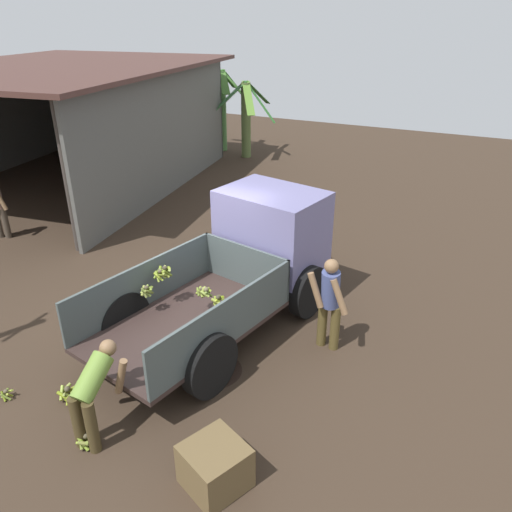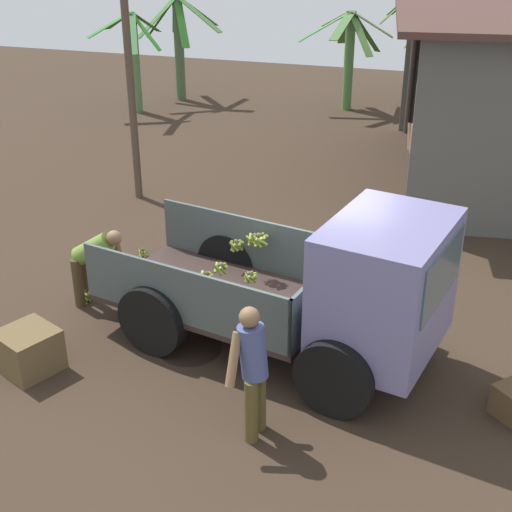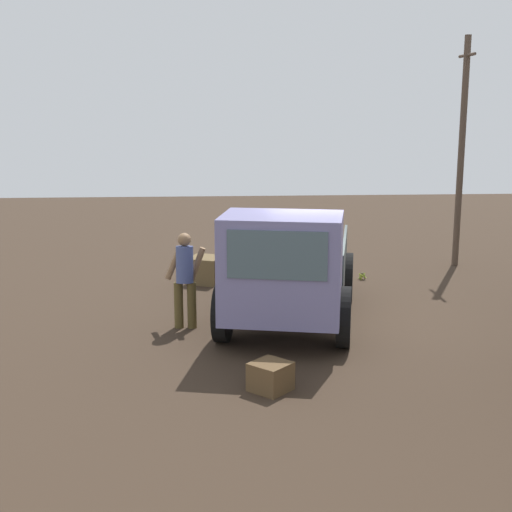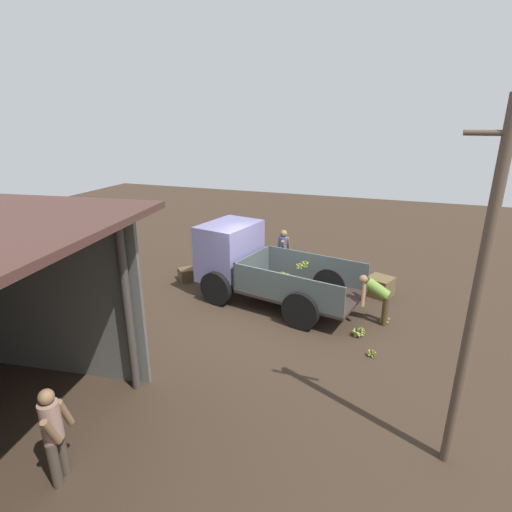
{
  "view_description": "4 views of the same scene",
  "coord_description": "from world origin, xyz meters",
  "px_view_note": "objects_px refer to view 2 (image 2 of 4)",
  "views": [
    {
      "loc": [
        -6.53,
        -4.58,
        5.1
      ],
      "look_at": [
        -0.01,
        -1.46,
        1.52
      ],
      "focal_mm": 35.0,
      "sensor_mm": 36.0,
      "label": 1
    },
    {
      "loc": [
        2.13,
        -8.85,
        5.47
      ],
      "look_at": [
        -0.52,
        -0.39,
        1.09
      ],
      "focal_mm": 50.0,
      "sensor_mm": 36.0,
      "label": 2
    },
    {
      "loc": [
        12.12,
        -2.26,
        3.8
      ],
      "look_at": [
        0.1,
        -1.46,
        1.24
      ],
      "focal_mm": 50.0,
      "sensor_mm": 36.0,
      "label": 3
    },
    {
      "loc": [
        -3.2,
        9.26,
        5.08
      ],
      "look_at": [
        0.29,
        -0.49,
        1.48
      ],
      "focal_mm": 28.0,
      "sensor_mm": 36.0,
      "label": 4
    }
  ],
  "objects_px": {
    "utility_pole": "(129,62)",
    "banana_bunch_on_ground_1": "(84,294)",
    "person_worker_loading": "(93,259)",
    "banana_bunch_on_ground_2": "(143,252)",
    "cargo_truck": "(343,290)",
    "banana_bunch_on_ground_3": "(143,274)",
    "banana_bunch_on_ground_0": "(135,278)",
    "person_bystander_near_shed": "(415,147)",
    "wooden_crate_0": "(29,350)",
    "person_foreground_visitor": "(252,367)"
  },
  "relations": [
    {
      "from": "person_bystander_near_shed",
      "to": "wooden_crate_0",
      "type": "relative_size",
      "value": 2.34
    },
    {
      "from": "utility_pole",
      "to": "banana_bunch_on_ground_3",
      "type": "distance_m",
      "value": 4.59
    },
    {
      "from": "banana_bunch_on_ground_1",
      "to": "wooden_crate_0",
      "type": "bearing_deg",
      "value": -82.75
    },
    {
      "from": "banana_bunch_on_ground_0",
      "to": "banana_bunch_on_ground_2",
      "type": "relative_size",
      "value": 1.22
    },
    {
      "from": "wooden_crate_0",
      "to": "person_foreground_visitor",
      "type": "bearing_deg",
      "value": -6.14
    },
    {
      "from": "banana_bunch_on_ground_0",
      "to": "utility_pole",
      "type": "bearing_deg",
      "value": 115.01
    },
    {
      "from": "person_foreground_visitor",
      "to": "cargo_truck",
      "type": "bearing_deg",
      "value": -107.21
    },
    {
      "from": "person_bystander_near_shed",
      "to": "banana_bunch_on_ground_2",
      "type": "bearing_deg",
      "value": 33.71
    },
    {
      "from": "banana_bunch_on_ground_0",
      "to": "banana_bunch_on_ground_3",
      "type": "xyz_separation_m",
      "value": [
        0.07,
        0.14,
        0.02
      ]
    },
    {
      "from": "cargo_truck",
      "to": "banana_bunch_on_ground_0",
      "type": "height_order",
      "value": "cargo_truck"
    },
    {
      "from": "banana_bunch_on_ground_1",
      "to": "banana_bunch_on_ground_2",
      "type": "relative_size",
      "value": 1.61
    },
    {
      "from": "utility_pole",
      "to": "banana_bunch_on_ground_1",
      "type": "bearing_deg",
      "value": -75.03
    },
    {
      "from": "person_worker_loading",
      "to": "banana_bunch_on_ground_3",
      "type": "xyz_separation_m",
      "value": [
        0.33,
        0.9,
        -0.65
      ]
    },
    {
      "from": "banana_bunch_on_ground_0",
      "to": "banana_bunch_on_ground_1",
      "type": "height_order",
      "value": "banana_bunch_on_ground_1"
    },
    {
      "from": "person_bystander_near_shed",
      "to": "banana_bunch_on_ground_3",
      "type": "relative_size",
      "value": 5.41
    },
    {
      "from": "banana_bunch_on_ground_1",
      "to": "banana_bunch_on_ground_2",
      "type": "distance_m",
      "value": 1.69
    },
    {
      "from": "utility_pole",
      "to": "person_bystander_near_shed",
      "type": "height_order",
      "value": "utility_pole"
    },
    {
      "from": "wooden_crate_0",
      "to": "banana_bunch_on_ground_1",
      "type": "bearing_deg",
      "value": 97.25
    },
    {
      "from": "banana_bunch_on_ground_2",
      "to": "cargo_truck",
      "type": "bearing_deg",
      "value": -28.94
    },
    {
      "from": "person_worker_loading",
      "to": "banana_bunch_on_ground_2",
      "type": "xyz_separation_m",
      "value": [
        -0.06,
        1.7,
        -0.67
      ]
    },
    {
      "from": "utility_pole",
      "to": "banana_bunch_on_ground_0",
      "type": "bearing_deg",
      "value": -64.99
    },
    {
      "from": "person_foreground_visitor",
      "to": "person_worker_loading",
      "type": "xyz_separation_m",
      "value": [
        -3.14,
        2.11,
        -0.16
      ]
    },
    {
      "from": "cargo_truck",
      "to": "banana_bunch_on_ground_1",
      "type": "distance_m",
      "value": 4.2
    },
    {
      "from": "banana_bunch_on_ground_3",
      "to": "cargo_truck",
      "type": "bearing_deg",
      "value": -21.08
    },
    {
      "from": "person_foreground_visitor",
      "to": "banana_bunch_on_ground_0",
      "type": "distance_m",
      "value": 4.15
    },
    {
      "from": "cargo_truck",
      "to": "banana_bunch_on_ground_3",
      "type": "xyz_separation_m",
      "value": [
        -3.48,
        1.34,
        -1.0
      ]
    },
    {
      "from": "banana_bunch_on_ground_3",
      "to": "person_foreground_visitor",
      "type": "bearing_deg",
      "value": -46.93
    },
    {
      "from": "person_bystander_near_shed",
      "to": "wooden_crate_0",
      "type": "distance_m",
      "value": 9.26
    },
    {
      "from": "utility_pole",
      "to": "banana_bunch_on_ground_2",
      "type": "xyz_separation_m",
      "value": [
        1.31,
        -2.55,
        -2.67
      ]
    },
    {
      "from": "banana_bunch_on_ground_1",
      "to": "wooden_crate_0",
      "type": "height_order",
      "value": "wooden_crate_0"
    },
    {
      "from": "wooden_crate_0",
      "to": "cargo_truck",
      "type": "bearing_deg",
      "value": 19.08
    },
    {
      "from": "utility_pole",
      "to": "banana_bunch_on_ground_1",
      "type": "height_order",
      "value": "utility_pole"
    },
    {
      "from": "person_foreground_visitor",
      "to": "person_worker_loading",
      "type": "relative_size",
      "value": 1.3
    },
    {
      "from": "utility_pole",
      "to": "banana_bunch_on_ground_3",
      "type": "xyz_separation_m",
      "value": [
        1.7,
        -3.35,
        -2.65
      ]
    },
    {
      "from": "person_worker_loading",
      "to": "banana_bunch_on_ground_1",
      "type": "distance_m",
      "value": 0.69
    },
    {
      "from": "person_worker_loading",
      "to": "banana_bunch_on_ground_2",
      "type": "relative_size",
      "value": 7.22
    },
    {
      "from": "utility_pole",
      "to": "person_bystander_near_shed",
      "type": "distance_m",
      "value": 6.14
    },
    {
      "from": "person_foreground_visitor",
      "to": "person_bystander_near_shed",
      "type": "bearing_deg",
      "value": -90.73
    },
    {
      "from": "banana_bunch_on_ground_3",
      "to": "wooden_crate_0",
      "type": "height_order",
      "value": "wooden_crate_0"
    },
    {
      "from": "utility_pole",
      "to": "person_bystander_near_shed",
      "type": "xyz_separation_m",
      "value": [
        5.36,
        2.32,
        -1.88
      ]
    },
    {
      "from": "cargo_truck",
      "to": "person_bystander_near_shed",
      "type": "height_order",
      "value": "cargo_truck"
    },
    {
      "from": "banana_bunch_on_ground_2",
      "to": "banana_bunch_on_ground_3",
      "type": "distance_m",
      "value": 0.89
    },
    {
      "from": "banana_bunch_on_ground_0",
      "to": "banana_bunch_on_ground_3",
      "type": "relative_size",
      "value": 0.74
    },
    {
      "from": "person_bystander_near_shed",
      "to": "banana_bunch_on_ground_0",
      "type": "xyz_separation_m",
      "value": [
        -3.74,
        -5.8,
        -0.78
      ]
    },
    {
      "from": "utility_pole",
      "to": "banana_bunch_on_ground_1",
      "type": "xyz_separation_m",
      "value": [
        1.13,
        -4.23,
        -2.64
      ]
    },
    {
      "from": "banana_bunch_on_ground_0",
      "to": "banana_bunch_on_ground_2",
      "type": "height_order",
      "value": "banana_bunch_on_ground_0"
    },
    {
      "from": "cargo_truck",
      "to": "banana_bunch_on_ground_2",
      "type": "height_order",
      "value": "cargo_truck"
    },
    {
      "from": "utility_pole",
      "to": "banana_bunch_on_ground_2",
      "type": "distance_m",
      "value": 3.92
    },
    {
      "from": "person_worker_loading",
      "to": "person_bystander_near_shed",
      "type": "distance_m",
      "value": 7.69
    },
    {
      "from": "person_bystander_near_shed",
      "to": "banana_bunch_on_ground_2",
      "type": "relative_size",
      "value": 8.98
    }
  ]
}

